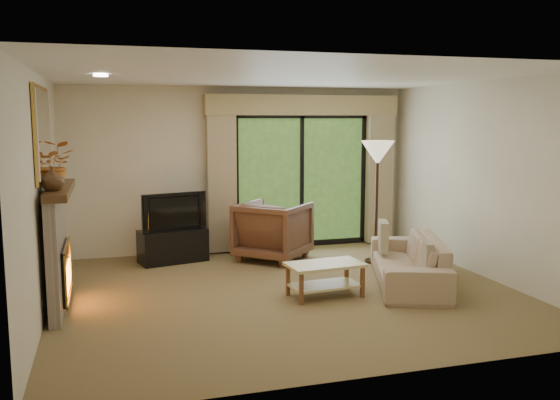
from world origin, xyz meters
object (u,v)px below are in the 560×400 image
object	(u,v)px
media_console	(173,246)
armchair	(273,231)
coffee_table	(325,280)
sofa	(408,261)

from	to	relation	value
media_console	armchair	world-z (taller)	armchair
coffee_table	armchair	bearing A→B (deg)	87.52
media_console	coffee_table	size ratio (longest dim) A/B	1.08
armchair	coffee_table	xyz separation A→B (m)	(0.09, -1.97, -0.24)
sofa	coffee_table	bearing A→B (deg)	-59.26
coffee_table	sofa	bearing A→B (deg)	5.14
armchair	sofa	world-z (taller)	armchair
media_console	armchair	distance (m)	1.50
armchair	coffee_table	size ratio (longest dim) A/B	1.07
sofa	coffee_table	xyz separation A→B (m)	(-1.22, -0.22, -0.09)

